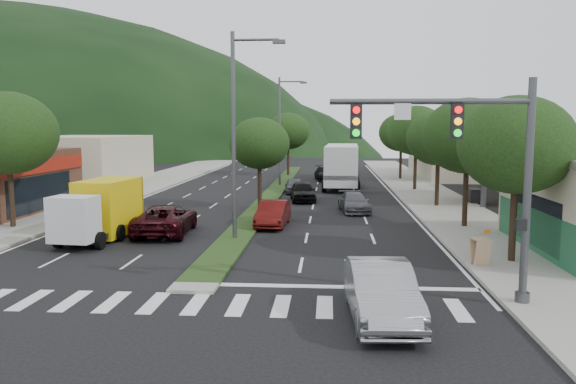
# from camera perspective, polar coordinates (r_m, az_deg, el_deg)

# --- Properties ---
(ground) EXTENTS (160.00, 160.00, 0.00)m
(ground) POSITION_cam_1_polar(r_m,az_deg,el_deg) (20.18, -9.26, -9.38)
(ground) COLOR black
(ground) RESTS_ON ground
(sidewalk_right) EXTENTS (5.00, 90.00, 0.15)m
(sidewalk_right) POSITION_cam_1_polar(r_m,az_deg,el_deg) (44.89, 14.31, -0.52)
(sidewalk_right) COLOR gray
(sidewalk_right) RESTS_ON ground
(sidewalk_left) EXTENTS (6.00, 90.00, 0.15)m
(sidewalk_left) POSITION_cam_1_polar(r_m,az_deg,el_deg) (47.56, -17.55, -0.23)
(sidewalk_left) COLOR gray
(sidewalk_left) RESTS_ON ground
(median) EXTENTS (1.60, 56.00, 0.12)m
(median) POSITION_cam_1_polar(r_m,az_deg,el_deg) (47.39, -1.40, 0.04)
(median) COLOR #1D3413
(median) RESTS_ON ground
(crosswalk) EXTENTS (19.00, 2.20, 0.01)m
(crosswalk) POSITION_cam_1_polar(r_m,az_deg,el_deg) (18.32, -10.74, -11.06)
(crosswalk) COLOR silver
(crosswalk) RESTS_ON ground
(traffic_signal) EXTENTS (6.12, 0.40, 7.00)m
(traffic_signal) POSITION_cam_1_polar(r_m,az_deg,el_deg) (17.89, 18.57, 3.43)
(traffic_signal) COLOR #47494C
(traffic_signal) RESTS_ON ground
(gas_canopy) EXTENTS (12.20, 8.20, 5.25)m
(gas_canopy) POSITION_cam_1_polar(r_m,az_deg,el_deg) (43.32, 23.71, 4.94)
(gas_canopy) COLOR silver
(gas_canopy) RESTS_ON ground
(bldg_left_far) EXTENTS (9.00, 14.00, 4.60)m
(bldg_left_far) POSITION_cam_1_polar(r_m,az_deg,el_deg) (57.97, -19.86, 3.09)
(bldg_left_far) COLOR beige
(bldg_left_far) RESTS_ON ground
(bldg_right_far) EXTENTS (10.00, 16.00, 5.20)m
(bldg_right_far) POSITION_cam_1_polar(r_m,az_deg,el_deg) (64.66, 17.56, 3.77)
(bldg_right_far) COLOR beige
(bldg_right_far) RESTS_ON ground
(tree_r_a) EXTENTS (4.60, 4.60, 6.63)m
(tree_r_a) POSITION_cam_1_polar(r_m,az_deg,el_deg) (24.03, 22.21, 4.45)
(tree_r_a) COLOR black
(tree_r_a) RESTS_ON sidewalk_right
(tree_r_b) EXTENTS (4.80, 4.80, 6.94)m
(tree_r_b) POSITION_cam_1_polar(r_m,az_deg,el_deg) (31.73, 17.77, 5.44)
(tree_r_b) COLOR black
(tree_r_b) RESTS_ON sidewalk_right
(tree_r_c) EXTENTS (4.40, 4.40, 6.48)m
(tree_r_c) POSITION_cam_1_polar(r_m,az_deg,el_deg) (39.55, 15.05, 5.30)
(tree_r_c) COLOR black
(tree_r_c) RESTS_ON sidewalk_right
(tree_r_d) EXTENTS (5.00, 5.00, 7.17)m
(tree_r_d) POSITION_cam_1_polar(r_m,az_deg,el_deg) (49.40, 12.89, 6.10)
(tree_r_d) COLOR black
(tree_r_d) RESTS_ON sidewalk_right
(tree_r_e) EXTENTS (4.60, 4.60, 6.71)m
(tree_r_e) POSITION_cam_1_polar(r_m,az_deg,el_deg) (59.31, 11.43, 5.93)
(tree_r_e) COLOR black
(tree_r_e) RESTS_ON sidewalk_right
(tree_med_near) EXTENTS (4.00, 4.00, 6.02)m
(tree_med_near) POSITION_cam_1_polar(r_m,az_deg,el_deg) (37.15, -2.92, 4.95)
(tree_med_near) COLOR black
(tree_med_near) RESTS_ON median
(tree_med_far) EXTENTS (4.80, 4.80, 6.94)m
(tree_med_far) POSITION_cam_1_polar(r_m,az_deg,el_deg) (63.02, 0.01, 6.20)
(tree_med_far) COLOR black
(tree_med_far) RESTS_ON median
(tree_l_a) EXTENTS (5.20, 5.20, 7.25)m
(tree_l_a) POSITION_cam_1_polar(r_m,az_deg,el_deg) (33.53, -26.58, 5.36)
(tree_l_a) COLOR black
(tree_l_a) RESTS_ON sidewalk_left
(streetlight_near) EXTENTS (2.60, 0.25, 10.00)m
(streetlight_near) POSITION_cam_1_polar(r_m,az_deg,el_deg) (27.20, -5.13, 6.73)
(streetlight_near) COLOR #47494C
(streetlight_near) RESTS_ON ground
(streetlight_mid) EXTENTS (2.60, 0.25, 10.00)m
(streetlight_mid) POSITION_cam_1_polar(r_m,az_deg,el_deg) (52.03, -0.65, 6.73)
(streetlight_mid) COLOR #47494C
(streetlight_mid) RESTS_ON ground
(sedan_silver) EXTENTS (2.07, 5.11, 1.65)m
(sedan_silver) POSITION_cam_1_polar(r_m,az_deg,el_deg) (16.61, 9.42, -9.95)
(sedan_silver) COLOR #93959A
(sedan_silver) RESTS_ON ground
(suv_maroon) EXTENTS (2.88, 5.70, 1.54)m
(suv_maroon) POSITION_cam_1_polar(r_m,az_deg,el_deg) (29.72, -12.33, -2.72)
(suv_maroon) COLOR black
(suv_maroon) RESTS_ON ground
(car_queue_a) EXTENTS (2.24, 4.52, 1.48)m
(car_queue_a) POSITION_cam_1_polar(r_m,az_deg,el_deg) (41.73, 1.51, 0.07)
(car_queue_a) COLOR black
(car_queue_a) RESTS_ON ground
(car_queue_b) EXTENTS (2.23, 4.44, 1.24)m
(car_queue_b) POSITION_cam_1_polar(r_m,az_deg,el_deg) (36.77, 6.72, -1.06)
(car_queue_b) COLOR #505055
(car_queue_b) RESTS_ON ground
(car_queue_c) EXTENTS (1.74, 4.36, 1.41)m
(car_queue_c) POSITION_cam_1_polar(r_m,az_deg,el_deg) (31.30, -1.53, -2.22)
(car_queue_c) COLOR #520F0D
(car_queue_c) RESTS_ON ground
(car_queue_d) EXTENTS (2.49, 4.57, 1.21)m
(car_queue_d) POSITION_cam_1_polar(r_m,az_deg,el_deg) (51.66, 5.58, 1.17)
(car_queue_d) COLOR black
(car_queue_d) RESTS_ON ground
(car_queue_e) EXTENTS (1.83, 3.84, 1.27)m
(car_queue_e) POSITION_cam_1_polar(r_m,az_deg,el_deg) (46.75, 0.63, 0.66)
(car_queue_e) COLOR #48484D
(car_queue_e) RESTS_ON ground
(car_queue_f) EXTENTS (2.53, 5.13, 1.43)m
(car_queue_f) POSITION_cam_1_polar(r_m,az_deg,el_deg) (57.89, 3.83, 1.89)
(car_queue_f) COLOR black
(car_queue_f) RESTS_ON ground
(box_truck) EXTENTS (2.73, 6.05, 2.90)m
(box_truck) POSITION_cam_1_polar(r_m,az_deg,el_deg) (29.12, -18.36, -1.91)
(box_truck) COLOR silver
(box_truck) RESTS_ON ground
(motorhome) EXTENTS (3.52, 10.17, 3.86)m
(motorhome) POSITION_cam_1_polar(r_m,az_deg,el_deg) (50.92, 5.48, 2.73)
(motorhome) COLOR silver
(motorhome) RESTS_ON ground
(a_frame_sign) EXTENTS (0.76, 0.83, 1.42)m
(a_frame_sign) POSITION_cam_1_polar(r_m,az_deg,el_deg) (23.38, 18.95, -5.47)
(a_frame_sign) COLOR tan
(a_frame_sign) RESTS_ON sidewalk_right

